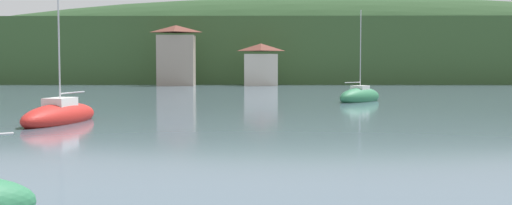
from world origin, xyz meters
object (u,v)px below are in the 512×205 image
(shore_building_westcentral, at_px, (261,65))
(sailboat_far_9, at_px, (360,97))
(sailboat_mid_10, at_px, (60,116))
(shore_building_west, at_px, (176,56))

(shore_building_westcentral, distance_m, sailboat_far_9, 48.95)
(shore_building_westcentral, distance_m, sailboat_mid_10, 69.35)
(shore_building_west, height_order, shore_building_westcentral, shore_building_west)
(shore_building_west, bearing_deg, sailboat_mid_10, -86.67)
(shore_building_westcentral, xyz_separation_m, sailboat_far_9, (8.92, -48.03, -3.08))
(shore_building_west, bearing_deg, shore_building_westcentral, 0.39)
(shore_building_west, distance_m, sailboat_far_9, 53.58)
(shore_building_westcentral, bearing_deg, shore_building_west, -179.61)
(shore_building_westcentral, xyz_separation_m, sailboat_mid_10, (-10.59, -68.47, -3.12))
(sailboat_far_9, bearing_deg, shore_building_westcentral, 47.25)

